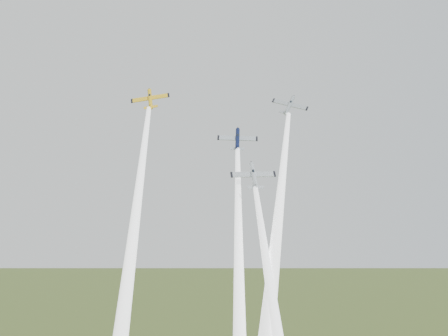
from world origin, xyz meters
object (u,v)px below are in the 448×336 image
Objects in this scene: plane_navy at (237,139)px; plane_silver_right at (289,105)px; plane_silver_low at (254,176)px; plane_yellow at (150,99)px.

plane_navy is 14.74m from plane_silver_right.
plane_silver_low is at bearing -75.44° from plane_navy.
plane_navy is at bearing 4.56° from plane_yellow.
plane_navy is 0.99× the size of plane_silver_low.
plane_yellow is 20.40m from plane_navy.
plane_silver_right is at bearing 9.15° from plane_yellow.
plane_yellow reaches higher than plane_silver_low.
plane_silver_right is at bearing 19.04° from plane_navy.
plane_navy is (18.60, 1.07, -8.32)m from plane_yellow.
plane_silver_right is (30.44, 4.22, -0.12)m from plane_yellow.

